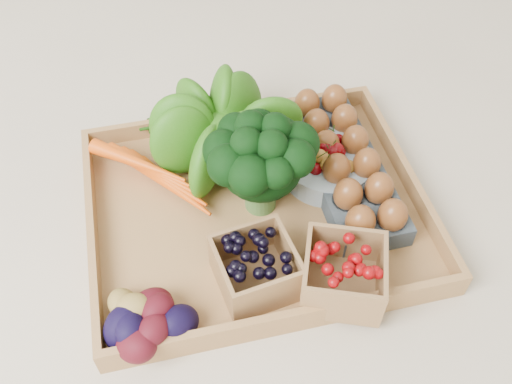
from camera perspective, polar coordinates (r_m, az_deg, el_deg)
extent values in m
plane|color=beige|center=(0.97, 0.00, -2.28)|extent=(4.00, 4.00, 0.00)
cube|color=#AC7D48|center=(0.97, 0.00, -2.00)|extent=(0.55, 0.45, 0.01)
sphere|color=#20570D|center=(0.98, -3.42, 6.76)|extent=(0.17, 0.17, 0.17)
cylinder|color=#8C9EA5|center=(1.01, 7.12, 2.57)|extent=(0.16, 0.16, 0.04)
cube|color=#3A444A|center=(1.01, 8.76, 2.36)|extent=(0.12, 0.34, 0.04)
cube|color=black|center=(0.85, 0.00, -7.58)|extent=(0.13, 0.13, 0.08)
cube|color=#710507|center=(0.85, 8.73, -8.09)|extent=(0.15, 0.15, 0.08)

